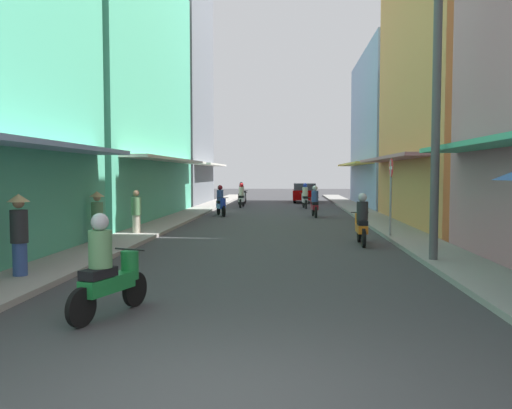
{
  "coord_description": "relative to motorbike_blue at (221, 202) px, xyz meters",
  "views": [
    {
      "loc": [
        0.66,
        -4.57,
        2.15
      ],
      "look_at": [
        -0.59,
        14.31,
        1.03
      ],
      "focal_mm": 36.37,
      "sensor_mm": 36.0,
      "label": 1
    }
  ],
  "objects": [
    {
      "name": "street_sign_no_entry",
      "position": [
        6.86,
        -9.1,
        1.01
      ],
      "size": [
        0.07,
        0.6,
        2.65
      ],
      "color": "gray",
      "rests_on": "ground"
    },
    {
      "name": "building_right_mid",
      "position": [
        11.25,
        -4.22,
        6.26
      ],
      "size": [
        7.05,
        11.77,
        13.95
      ],
      "color": "#D88C4C",
      "rests_on": "ground"
    },
    {
      "name": "motorbike_orange",
      "position": [
        5.71,
        -10.6,
        0.0
      ],
      "size": [
        0.55,
        1.81,
        1.58
      ],
      "color": "black",
      "rests_on": "ground"
    },
    {
      "name": "building_right_far",
      "position": [
        11.25,
        8.45,
        4.31
      ],
      "size": [
        7.05,
        12.23,
        10.04
      ],
      "color": "#8CA5CC",
      "rests_on": "ground"
    },
    {
      "name": "pedestrian_midway",
      "position": [
        -2.13,
        -11.49,
        0.22
      ],
      "size": [
        0.44,
        0.44,
        1.64
      ],
      "color": "#99333F",
      "rests_on": "ground"
    },
    {
      "name": "motorbike_maroon",
      "position": [
        4.77,
        -0.5,
        0.0
      ],
      "size": [
        0.55,
        1.81,
        1.58
      ],
      "color": "black",
      "rests_on": "ground"
    },
    {
      "name": "building_left_far",
      "position": [
        -5.46,
        9.82,
        8.11
      ],
      "size": [
        7.05,
        8.84,
        17.65
      ],
      "color": "slate",
      "rests_on": "ground"
    },
    {
      "name": "pedestrian_far",
      "position": [
        -1.83,
        -16.45,
        0.28
      ],
      "size": [
        0.44,
        0.44,
        1.76
      ],
      "color": "#334C8C",
      "rests_on": "ground"
    },
    {
      "name": "motorbike_silver",
      "position": [
        4.47,
        6.04,
        0.0
      ],
      "size": [
        0.55,
        1.81,
        1.58
      ],
      "color": "black",
      "rests_on": "ground"
    },
    {
      "name": "motorbike_green",
      "position": [
        0.83,
        -18.83,
        0.0
      ],
      "size": [
        0.76,
        1.74,
        1.58
      ],
      "color": "black",
      "rests_on": "ground"
    },
    {
      "name": "utility_pole",
      "position": [
        6.96,
        -13.9,
        3.29
      ],
      "size": [
        0.2,
        1.2,
        7.83
      ],
      "color": "#4C4C4F",
      "rests_on": "ground"
    },
    {
      "name": "building_left_mid",
      "position": [
        -5.46,
        -2.26,
        5.48
      ],
      "size": [
        7.05,
        13.97,
        12.39
      ],
      "color": "#4CB28C",
      "rests_on": "ground"
    },
    {
      "name": "sidewalk_right",
      "position": [
        7.48,
        -2.65,
        -0.64
      ],
      "size": [
        1.54,
        54.32,
        0.12
      ],
      "primitive_type": "cube",
      "color": "gray",
      "rests_on": "ground"
    },
    {
      "name": "motorbike_white",
      "position": [
        0.46,
        6.65,
        0.0
      ],
      "size": [
        0.55,
        1.81,
        1.58
      ],
      "color": "black",
      "rests_on": "ground"
    },
    {
      "name": "parked_car",
      "position": [
        4.63,
        12.83,
        0.04
      ],
      "size": [
        1.78,
        4.11,
        1.45
      ],
      "color": "#8C0000",
      "rests_on": "ground"
    },
    {
      "name": "motorbike_black",
      "position": [
        0.15,
        10.13,
        0.0
      ],
      "size": [
        0.62,
        1.79,
        1.58
      ],
      "color": "black",
      "rests_on": "ground"
    },
    {
      "name": "ground_plane",
      "position": [
        2.9,
        -2.65,
        -0.7
      ],
      "size": [
        101.89,
        101.89,
        0.0
      ],
      "primitive_type": "plane",
      "color": "#38383A"
    },
    {
      "name": "sidewalk_left",
      "position": [
        -1.69,
        -2.65,
        -0.64
      ],
      "size": [
        1.54,
        54.32,
        0.12
      ],
      "primitive_type": "cube",
      "color": "#9E9991",
      "rests_on": "ground"
    },
    {
      "name": "pedestrian_crossing",
      "position": [
        -1.75,
        -8.86,
        0.09
      ],
      "size": [
        0.34,
        0.34,
        1.6
      ],
      "color": "beige",
      "rests_on": "ground"
    },
    {
      "name": "motorbike_blue",
      "position": [
        0.0,
        0.0,
        0.0
      ],
      "size": [
        0.78,
        1.73,
        1.58
      ],
      "color": "black",
      "rests_on": "ground"
    }
  ]
}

